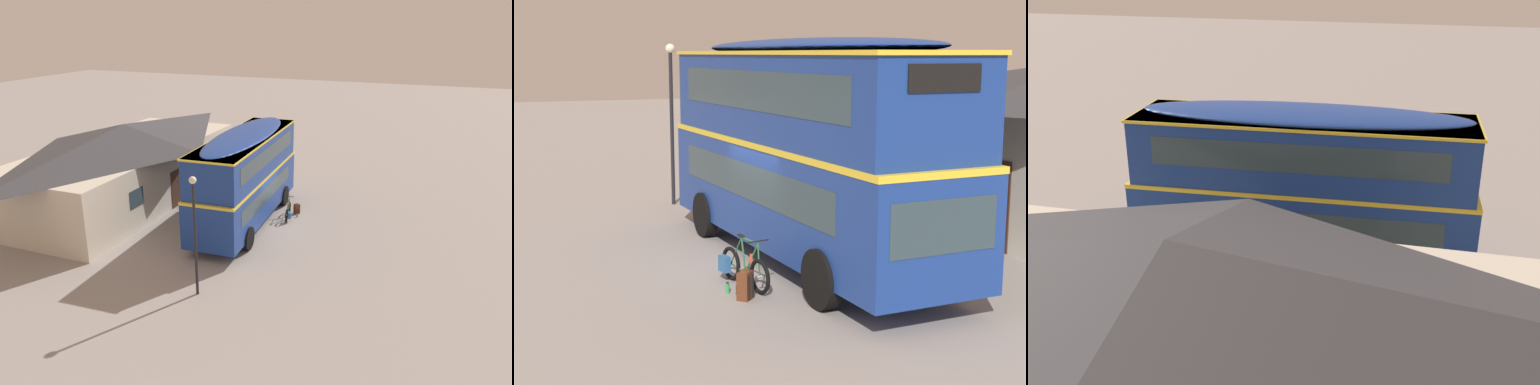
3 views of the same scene
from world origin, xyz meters
The scene contains 6 objects.
ground_plane centered at (0.00, 0.00, 0.00)m, with size 120.00×120.00×0.00m, color gray.
double_decker_bus centered at (-0.15, 0.86, 2.64)m, with size 9.87×3.00×4.79m.
touring_bicycle centered at (1.13, -1.03, 0.37)m, with size 1.76×0.66×1.03m.
backpack_on_ground centered at (1.92, -1.26, 0.30)m, with size 0.36×0.37×0.58m.
water_bottle_green_metal centered at (1.44, -1.44, 0.10)m, with size 0.07×0.07×0.21m.
pub_building centered at (0.55, 8.57, 2.25)m, with size 15.38×6.84×4.42m.
Camera 3 is at (-3.57, 17.02, 8.99)m, focal length 43.25 mm.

